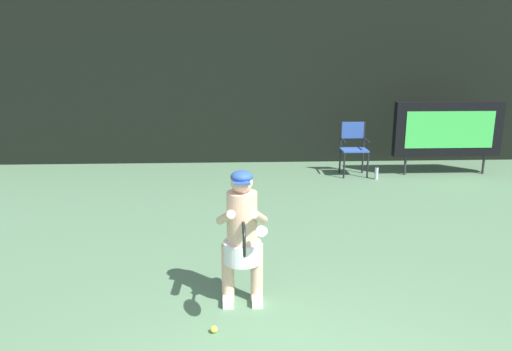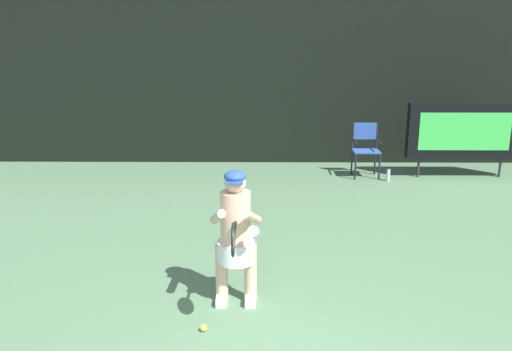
{
  "view_description": "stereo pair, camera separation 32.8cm",
  "coord_description": "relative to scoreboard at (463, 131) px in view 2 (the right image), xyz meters",
  "views": [
    {
      "loc": [
        -0.56,
        -2.79,
        2.62
      ],
      "look_at": [
        -0.29,
        3.22,
        1.05
      ],
      "focal_mm": 35.39,
      "sensor_mm": 36.0,
      "label": 1
    },
    {
      "loc": [
        -0.23,
        -2.8,
        2.62
      ],
      "look_at": [
        -0.29,
        3.22,
        1.05
      ],
      "focal_mm": 35.39,
      "sensor_mm": 36.0,
      "label": 2
    }
  ],
  "objects": [
    {
      "name": "tennis_player",
      "position": [
        -4.28,
        -5.16,
        -0.19
      ],
      "size": [
        0.54,
        0.62,
        1.41
      ],
      "color": "white",
      "rests_on": "ground"
    },
    {
      "name": "water_bottle",
      "position": [
        -1.51,
        -0.34,
        -0.82
      ],
      "size": [
        0.07,
        0.07,
        0.27
      ],
      "color": "silver",
      "rests_on": "ground"
    },
    {
      "name": "umpire_chair",
      "position": [
        -1.91,
        0.05,
        -0.33
      ],
      "size": [
        0.52,
        0.44,
        1.08
      ],
      "color": "black",
      "rests_on": "ground"
    },
    {
      "name": "backdrop_screen",
      "position": [
        -3.79,
        1.33,
        0.86
      ],
      "size": [
        18.0,
        0.12,
        3.66
      ],
      "color": "black",
      "rests_on": "ground"
    },
    {
      "name": "scoreboard",
      "position": [
        0.0,
        0.0,
        0.0
      ],
      "size": [
        2.2,
        0.21,
        1.5
      ],
      "color": "black",
      "rests_on": "ground"
    },
    {
      "name": "tennis_racket",
      "position": [
        -4.27,
        -5.74,
        -0.02
      ],
      "size": [
        0.03,
        0.6,
        0.31
      ],
      "rotation": [
        0.0,
        0.0,
        0.07
      ],
      "color": "black"
    },
    {
      "name": "tennis_ball_loose",
      "position": [
        -4.56,
        -5.75,
        -0.91
      ],
      "size": [
        0.07,
        0.07,
        0.07
      ],
      "color": "#CCDB3D",
      "rests_on": "ground"
    }
  ]
}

